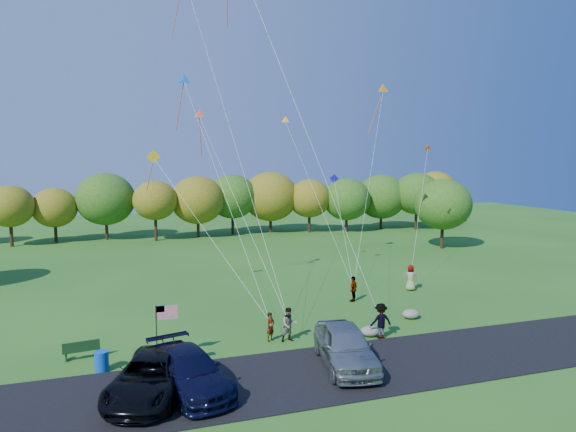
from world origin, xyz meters
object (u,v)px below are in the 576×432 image
object	(u,v)px
flyer_e	(411,278)
park_bench	(81,350)
minivan_navy	(189,371)
flyer_d	(353,289)
minivan_silver	(345,346)
flyer_a	(271,327)
trash_barrel	(102,361)
flyer_c	(381,321)
minivan_dark	(151,376)
flyer_b	(289,325)

from	to	relation	value
flyer_e	park_bench	size ratio (longest dim) A/B	1.13
minivan_navy	flyer_d	size ratio (longest dim) A/B	3.22
minivan_navy	park_bench	size ratio (longest dim) A/B	3.32
minivan_silver	flyer_d	size ratio (longest dim) A/B	3.19
flyer_a	flyer_d	bearing A→B (deg)	-0.14
minivan_navy	flyer_e	distance (m)	20.81
park_bench	trash_barrel	bearing A→B (deg)	-68.82
minivan_silver	flyer_c	size ratio (longest dim) A/B	2.90
minivan_dark	trash_barrel	xyz separation A→B (m)	(-1.95, 3.23, -0.39)
flyer_c	trash_barrel	bearing A→B (deg)	2.04
flyer_c	flyer_e	world-z (taller)	flyer_c
minivan_silver	flyer_a	xyz separation A→B (m)	(-2.30, 4.31, -0.23)
flyer_b	flyer_e	size ratio (longest dim) A/B	0.96
minivan_dark	flyer_c	world-z (taller)	flyer_c
minivan_navy	flyer_a	world-z (taller)	minivan_navy
minivan_navy	flyer_b	size ratio (longest dim) A/B	3.07
park_bench	flyer_d	bearing A→B (deg)	9.71
minivan_silver	park_bench	bearing A→B (deg)	167.68
minivan_navy	flyer_a	size ratio (longest dim) A/B	3.61
flyer_a	trash_barrel	world-z (taller)	flyer_a
flyer_c	minivan_navy	bearing A→B (deg)	19.23
flyer_d	trash_barrel	size ratio (longest dim) A/B	1.86
flyer_c	park_bench	xyz separation A→B (m)	(-14.90, 1.80, -0.45)
minivan_dark	flyer_e	xyz separation A→B (m)	(18.91, 11.43, 0.09)
minivan_silver	minivan_dark	bearing A→B (deg)	-168.35
minivan_silver	flyer_e	world-z (taller)	minivan_silver
minivan_navy	flyer_d	world-z (taller)	flyer_d
flyer_d	trash_barrel	distance (m)	17.12
flyer_a	flyer_e	bearing A→B (deg)	-8.38
minivan_silver	flyer_e	bearing A→B (deg)	57.09
flyer_e	trash_barrel	world-z (taller)	flyer_e
minivan_navy	minivan_silver	distance (m)	7.10
flyer_c	flyer_e	bearing A→B (deg)	-127.58
flyer_b	minivan_navy	bearing A→B (deg)	-145.00
flyer_a	flyer_b	distance (m)	0.99
trash_barrel	flyer_e	bearing A→B (deg)	21.45
flyer_e	trash_barrel	distance (m)	22.42
minivan_dark	flyer_c	size ratio (longest dim) A/B	3.00
flyer_c	park_bench	distance (m)	15.01
minivan_dark	flyer_e	size ratio (longest dim) A/B	3.01
minivan_silver	flyer_a	world-z (taller)	minivan_silver
flyer_a	flyer_e	size ratio (longest dim) A/B	0.81
minivan_silver	flyer_d	world-z (taller)	minivan_silver
minivan_navy	flyer_c	size ratio (longest dim) A/B	2.92
minivan_silver	minivan_navy	bearing A→B (deg)	-167.80
minivan_navy	flyer_c	world-z (taller)	flyer_c
minivan_dark	trash_barrel	distance (m)	3.80
minivan_navy	park_bench	xyz separation A→B (m)	(-4.43, 4.98, -0.37)
minivan_navy	flyer_c	distance (m)	10.94
flyer_c	flyer_b	bearing A→B (deg)	-10.40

